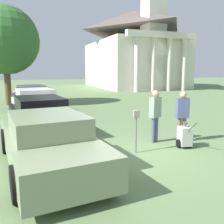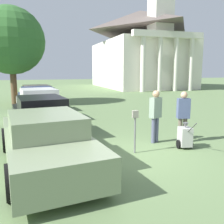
{
  "view_description": "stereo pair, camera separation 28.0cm",
  "coord_description": "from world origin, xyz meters",
  "px_view_note": "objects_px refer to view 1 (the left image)",
  "views": [
    {
      "loc": [
        -3.01,
        -6.48,
        2.51
      ],
      "look_at": [
        -0.24,
        1.32,
        1.1
      ],
      "focal_mm": 40.0,
      "sensor_mm": 36.0,
      "label": 1
    },
    {
      "loc": [
        -2.74,
        -6.57,
        2.51
      ],
      "look_at": [
        -0.24,
        1.32,
        1.1
      ],
      "focal_mm": 40.0,
      "sensor_mm": 36.0,
      "label": 2
    }
  ],
  "objects_px": {
    "parked_car_sage": "(47,141)",
    "parking_meter": "(136,123)",
    "parked_car_tan": "(31,96)",
    "person_worker": "(155,113)",
    "parked_car_navy": "(33,100)",
    "parked_car_black": "(40,118)",
    "equipment_cart": "(185,136)",
    "parked_car_white": "(35,106)",
    "church": "(134,46)",
    "person_supervisor": "(182,113)"
  },
  "relations": [
    {
      "from": "parking_meter",
      "to": "equipment_cart",
      "type": "bearing_deg",
      "value": -2.01
    },
    {
      "from": "parked_car_white",
      "to": "equipment_cart",
      "type": "height_order",
      "value": "parked_car_white"
    },
    {
      "from": "parked_car_sage",
      "to": "person_worker",
      "type": "bearing_deg",
      "value": 8.57
    },
    {
      "from": "parked_car_white",
      "to": "church",
      "type": "relative_size",
      "value": 0.2
    },
    {
      "from": "parked_car_black",
      "to": "person_worker",
      "type": "xyz_separation_m",
      "value": [
        3.73,
        -2.07,
        0.33
      ]
    },
    {
      "from": "person_worker",
      "to": "person_supervisor",
      "type": "xyz_separation_m",
      "value": [
        0.9,
        -0.3,
        -0.02
      ]
    },
    {
      "from": "parked_car_tan",
      "to": "parked_car_black",
      "type": "bearing_deg",
      "value": -96.76
    },
    {
      "from": "parked_car_tan",
      "to": "church",
      "type": "xyz_separation_m",
      "value": [
        14.82,
        15.25,
        5.2
      ]
    },
    {
      "from": "parked_car_tan",
      "to": "parked_car_white",
      "type": "bearing_deg",
      "value": -96.76
    },
    {
      "from": "parked_car_navy",
      "to": "person_supervisor",
      "type": "height_order",
      "value": "person_supervisor"
    },
    {
      "from": "parked_car_tan",
      "to": "person_worker",
      "type": "height_order",
      "value": "person_worker"
    },
    {
      "from": "person_supervisor",
      "to": "parked_car_white",
      "type": "bearing_deg",
      "value": -36.92
    },
    {
      "from": "parked_car_tan",
      "to": "person_worker",
      "type": "distance_m",
      "value": 11.65
    },
    {
      "from": "person_supervisor",
      "to": "equipment_cart",
      "type": "distance_m",
      "value": 0.91
    },
    {
      "from": "parked_car_white",
      "to": "parked_car_navy",
      "type": "bearing_deg",
      "value": 83.26
    },
    {
      "from": "equipment_cart",
      "to": "person_worker",
      "type": "bearing_deg",
      "value": 135.88
    },
    {
      "from": "parked_car_tan",
      "to": "person_worker",
      "type": "bearing_deg",
      "value": -78.08
    },
    {
      "from": "parked_car_black",
      "to": "equipment_cart",
      "type": "xyz_separation_m",
      "value": [
        4.35,
        -2.95,
        -0.32
      ]
    },
    {
      "from": "person_worker",
      "to": "equipment_cart",
      "type": "relative_size",
      "value": 1.81
    },
    {
      "from": "parked_car_white",
      "to": "parking_meter",
      "type": "height_order",
      "value": "parked_car_white"
    },
    {
      "from": "parked_car_sage",
      "to": "parking_meter",
      "type": "height_order",
      "value": "parked_car_sage"
    },
    {
      "from": "parked_car_sage",
      "to": "parked_car_black",
      "type": "bearing_deg",
      "value": 83.24
    },
    {
      "from": "parked_car_sage",
      "to": "parked_car_black",
      "type": "distance_m",
      "value": 3.09
    },
    {
      "from": "parked_car_sage",
      "to": "parked_car_white",
      "type": "distance_m",
      "value": 6.44
    },
    {
      "from": "parked_car_sage",
      "to": "parking_meter",
      "type": "relative_size",
      "value": 4.11
    },
    {
      "from": "parked_car_tan",
      "to": "person_supervisor",
      "type": "xyz_separation_m",
      "value": [
        4.63,
        -11.33,
        0.35
      ]
    },
    {
      "from": "parked_car_black",
      "to": "person_supervisor",
      "type": "distance_m",
      "value": 5.21
    },
    {
      "from": "parked_car_white",
      "to": "person_supervisor",
      "type": "bearing_deg",
      "value": -57.76
    },
    {
      "from": "parked_car_navy",
      "to": "person_supervisor",
      "type": "xyz_separation_m",
      "value": [
        4.63,
        -8.61,
        0.32
      ]
    },
    {
      "from": "parked_car_navy",
      "to": "person_worker",
      "type": "distance_m",
      "value": 9.11
    },
    {
      "from": "parked_car_sage",
      "to": "person_supervisor",
      "type": "height_order",
      "value": "person_supervisor"
    },
    {
      "from": "parked_car_sage",
      "to": "parked_car_tan",
      "type": "bearing_deg",
      "value": 83.24
    },
    {
      "from": "parked_car_tan",
      "to": "parking_meter",
      "type": "relative_size",
      "value": 4.06
    },
    {
      "from": "equipment_cart",
      "to": "church",
      "type": "distance_m",
      "value": 29.63
    },
    {
      "from": "parked_car_navy",
      "to": "parked_car_tan",
      "type": "relative_size",
      "value": 0.91
    },
    {
      "from": "parked_car_black",
      "to": "church",
      "type": "height_order",
      "value": "church"
    },
    {
      "from": "person_worker",
      "to": "equipment_cart",
      "type": "xyz_separation_m",
      "value": [
        0.62,
        -0.88,
        -0.66
      ]
    },
    {
      "from": "parked_car_tan",
      "to": "person_worker",
      "type": "xyz_separation_m",
      "value": [
        3.73,
        -11.03,
        0.37
      ]
    },
    {
      "from": "parked_car_white",
      "to": "person_worker",
      "type": "xyz_separation_m",
      "value": [
        3.73,
        -5.42,
        0.32
      ]
    },
    {
      "from": "person_worker",
      "to": "equipment_cart",
      "type": "height_order",
      "value": "person_worker"
    },
    {
      "from": "parking_meter",
      "to": "equipment_cart",
      "type": "xyz_separation_m",
      "value": [
        1.72,
        -0.06,
        -0.53
      ]
    },
    {
      "from": "person_supervisor",
      "to": "church",
      "type": "relative_size",
      "value": 0.07
    },
    {
      "from": "parked_car_navy",
      "to": "church",
      "type": "height_order",
      "value": "church"
    },
    {
      "from": "parked_car_black",
      "to": "parked_car_tan",
      "type": "xyz_separation_m",
      "value": [
        -0.0,
        8.96,
        -0.04
      ]
    },
    {
      "from": "parked_car_navy",
      "to": "person_worker",
      "type": "relative_size",
      "value": 2.66
    },
    {
      "from": "parked_car_black",
      "to": "parked_car_navy",
      "type": "xyz_separation_m",
      "value": [
        -0.0,
        6.24,
        -0.01
      ]
    },
    {
      "from": "parked_car_black",
      "to": "parked_car_tan",
      "type": "relative_size",
      "value": 1.01
    },
    {
      "from": "parked_car_navy",
      "to": "person_supervisor",
      "type": "relative_size",
      "value": 2.71
    },
    {
      "from": "parking_meter",
      "to": "person_worker",
      "type": "distance_m",
      "value": 1.38
    },
    {
      "from": "parked_car_white",
      "to": "parked_car_navy",
      "type": "xyz_separation_m",
      "value": [
        -0.0,
        2.89,
        -0.03
      ]
    }
  ]
}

